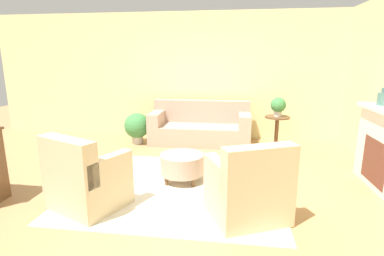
# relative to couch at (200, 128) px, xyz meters

# --- Properties ---
(ground_plane) EXTENTS (16.00, 16.00, 0.00)m
(ground_plane) POSITION_rel_couch_xyz_m (-0.08, -2.35, -0.32)
(ground_plane) COLOR #AD7F51
(wall_back) EXTENTS (9.76, 0.12, 2.80)m
(wall_back) POSITION_rel_couch_xyz_m (-0.08, 0.59, 1.08)
(wall_back) COLOR beige
(wall_back) RESTS_ON ground_plane
(rug) EXTENTS (2.85, 2.48, 0.01)m
(rug) POSITION_rel_couch_xyz_m (-0.08, -2.35, -0.32)
(rug) COLOR beige
(rug) RESTS_ON ground_plane
(couch) EXTENTS (2.11, 0.85, 0.90)m
(couch) POSITION_rel_couch_xyz_m (0.00, 0.00, 0.00)
(couch) COLOR tan
(couch) RESTS_ON ground_plane
(armchair_left) EXTENTS (1.03, 0.99, 0.92)m
(armchair_left) POSITION_rel_couch_xyz_m (-1.06, -3.08, 0.04)
(armchair_left) COLOR #C6B289
(armchair_left) RESTS_ON rug
(armchair_right) EXTENTS (1.03, 0.99, 0.92)m
(armchair_right) POSITION_rel_couch_xyz_m (0.90, -3.08, 0.04)
(armchair_right) COLOR #C6B289
(armchair_right) RESTS_ON rug
(ottoman_table) EXTENTS (0.65, 0.65, 0.41)m
(ottoman_table) POSITION_rel_couch_xyz_m (-0.03, -2.12, -0.05)
(ottoman_table) COLOR tan
(ottoman_table) RESTS_ON rug
(side_table) EXTENTS (0.50, 0.50, 0.65)m
(side_table) POSITION_rel_couch_xyz_m (1.59, -0.12, 0.11)
(side_table) COLOR brown
(side_table) RESTS_ON ground_plane
(vase_mantel_near) EXTENTS (0.15, 0.15, 0.26)m
(vase_mantel_near) POSITION_rel_couch_xyz_m (2.83, -1.63, 0.91)
(vase_mantel_near) COLOR #477066
(vase_mantel_near) RESTS_ON fireplace
(potted_plant_on_side_table) EXTENTS (0.30, 0.30, 0.39)m
(potted_plant_on_side_table) POSITION_rel_couch_xyz_m (1.59, -0.12, 0.55)
(potted_plant_on_side_table) COLOR beige
(potted_plant_on_side_table) RESTS_ON side_table
(potted_plant_floor) EXTENTS (0.54, 0.54, 0.66)m
(potted_plant_floor) POSITION_rel_couch_xyz_m (-1.34, -0.22, 0.05)
(potted_plant_floor) COLOR beige
(potted_plant_floor) RESTS_ON ground_plane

